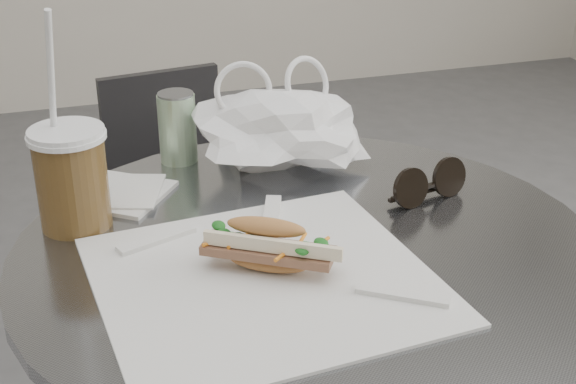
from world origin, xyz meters
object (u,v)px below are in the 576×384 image
object	(u,v)px
banh_mi	(267,246)
sunglasses	(429,185)
chair_far	(186,240)
iced_coffee	(71,176)
drink_can	(177,127)

from	to	relation	value
banh_mi	sunglasses	size ratio (longest dim) A/B	1.55
chair_far	banh_mi	world-z (taller)	banh_mi
chair_far	sunglasses	bearing A→B (deg)	97.94
chair_far	banh_mi	bearing A→B (deg)	78.31
sunglasses	iced_coffee	bearing A→B (deg)	156.79
banh_mi	drink_can	world-z (taller)	drink_can
chair_far	drink_can	world-z (taller)	drink_can
sunglasses	chair_far	bearing A→B (deg)	91.79
iced_coffee	sunglasses	world-z (taller)	iced_coffee
drink_can	sunglasses	bearing A→B (deg)	-38.36
chair_far	sunglasses	distance (m)	0.91
chair_far	iced_coffee	bearing A→B (deg)	60.85
banh_mi	drink_can	size ratio (longest dim) A/B	1.80
sunglasses	banh_mi	bearing A→B (deg)	-170.95
chair_far	sunglasses	xyz separation A→B (m)	(0.22, -0.76, 0.45)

